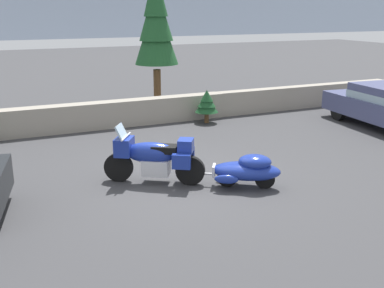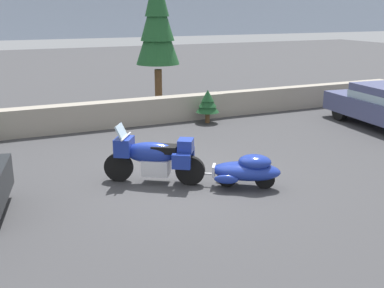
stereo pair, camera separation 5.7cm
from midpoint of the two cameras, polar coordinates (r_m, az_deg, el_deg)
ground_plane at (r=10.78m, az=-1.38°, el=-4.51°), size 80.00×80.00×0.00m
stone_guard_wall at (r=15.77m, az=-10.02°, el=3.57°), size 24.00×0.57×0.91m
touring_motorcycle at (r=10.51m, az=-4.56°, el=-1.52°), size 2.02×1.47×1.33m
car_shaped_trailer at (r=10.33m, az=6.83°, el=-3.13°), size 2.05×1.49×0.76m
pine_tree_tall at (r=18.29m, az=-4.18°, el=14.70°), size 1.67×1.67×5.37m
pine_sapling_near at (r=16.13m, az=2.02°, el=5.10°), size 0.80×0.80×1.16m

